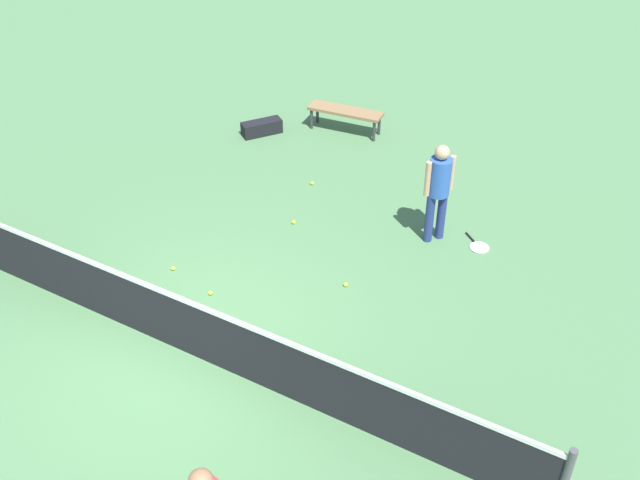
{
  "coord_description": "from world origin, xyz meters",
  "views": [
    {
      "loc": [
        -5.16,
        5.34,
        7.08
      ],
      "look_at": [
        -0.95,
        -2.02,
        0.9
      ],
      "focal_mm": 41.86,
      "sensor_mm": 36.0,
      "label": 1
    }
  ],
  "objects": [
    {
      "name": "tennis_ball_near_player",
      "position": [
        -1.25,
        -2.26,
        0.03
      ],
      "size": [
        0.07,
        0.07,
        0.07
      ],
      "primitive_type": "sphere",
      "color": "#C6E033",
      "rests_on": "ground_plane"
    },
    {
      "name": "player_near_side",
      "position": [
        -1.9,
        -4.04,
        1.01
      ],
      "size": [
        0.47,
        0.48,
        1.7
      ],
      "color": "navy",
      "rests_on": "ground_plane"
    },
    {
      "name": "ground_plane",
      "position": [
        0.0,
        0.0,
        0.0
      ],
      "size": [
        40.0,
        40.0,
        0.0
      ],
      "primitive_type": "plane",
      "color": "#4C7A4C"
    },
    {
      "name": "tennis_racket_near_player",
      "position": [
        -2.63,
        -4.18,
        0.01
      ],
      "size": [
        0.56,
        0.51,
        0.03
      ],
      "color": "white",
      "rests_on": "ground_plane"
    },
    {
      "name": "courtside_bench",
      "position": [
        1.08,
        -6.58,
        0.42
      ],
      "size": [
        1.53,
        0.56,
        0.48
      ],
      "color": "olive",
      "rests_on": "ground_plane"
    },
    {
      "name": "equipment_bag",
      "position": [
        2.45,
        -5.68,
        0.14
      ],
      "size": [
        0.69,
        0.82,
        0.28
      ],
      "color": "black",
      "rests_on": "ground_plane"
    },
    {
      "name": "court_net",
      "position": [
        0.0,
        0.0,
        0.5
      ],
      "size": [
        10.09,
        0.09,
        1.07
      ],
      "color": "#4C4C51",
      "rests_on": "ground_plane"
    },
    {
      "name": "tennis_ball_midcourt",
      "position": [
        1.22,
        -1.3,
        0.03
      ],
      "size": [
        0.07,
        0.07,
        0.07
      ],
      "primitive_type": "sphere",
      "color": "#C6E033",
      "rests_on": "ground_plane"
    },
    {
      "name": "tennis_ball_baseline",
      "position": [
        0.62,
        -4.49,
        0.03
      ],
      "size": [
        0.07,
        0.07,
        0.07
      ],
      "primitive_type": "sphere",
      "color": "#C6E033",
      "rests_on": "ground_plane"
    },
    {
      "name": "tennis_ball_by_net",
      "position": [
        0.27,
        -3.28,
        0.03
      ],
      "size": [
        0.07,
        0.07,
        0.07
      ],
      "primitive_type": "sphere",
      "color": "#C6E033",
      "rests_on": "ground_plane"
    },
    {
      "name": "tennis_ball_stray_left",
      "position": [
        0.38,
        -1.11,
        0.03
      ],
      "size": [
        0.07,
        0.07,
        0.07
      ],
      "primitive_type": "sphere",
      "color": "#C6E033",
      "rests_on": "ground_plane"
    }
  ]
}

